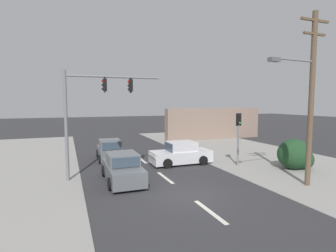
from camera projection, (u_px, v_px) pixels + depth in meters
name	position (u px, v px, depth m)	size (l,w,h in m)	color
ground_plane	(188.00, 195.00, 12.13)	(140.00, 140.00, 0.00)	#303033
lane_dash_near	(210.00, 211.00, 10.28)	(0.20, 2.40, 0.01)	silver
lane_dash_mid	(165.00, 178.00, 14.92)	(0.20, 2.40, 0.01)	silver
lane_dash_far	(142.00, 160.00, 19.56)	(0.20, 2.40, 0.01)	silver
kerb_right_verge	(298.00, 167.00, 17.23)	(10.00, 44.00, 0.02)	gray
utility_pole_foreground_right	(310.00, 94.00, 13.05)	(3.78, 0.44, 8.73)	brown
traffic_signal_mast	(91.00, 105.00, 14.39)	(5.29, 0.49, 6.00)	slate
pedestal_signal_right_kerb	(238.00, 130.00, 17.55)	(0.44, 0.30, 3.56)	slate
roadside_bush	(296.00, 155.00, 16.79)	(2.24, 1.92, 1.95)	#1E4223
shopfront_wall_far	(214.00, 124.00, 30.79)	(12.00, 1.00, 3.60)	gray
sedan_oncoming_mid	(181.00, 154.00, 18.23)	(4.26, 1.93, 1.56)	silver
hatchback_crossing_left	(110.00, 150.00, 19.58)	(1.86, 3.68, 1.53)	slate
sedan_receding_far	(122.00, 168.00, 14.21)	(1.93, 4.26, 1.56)	slate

